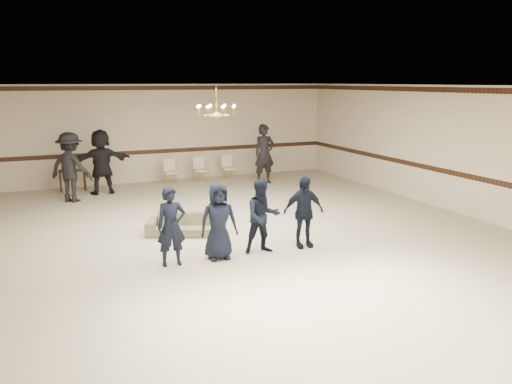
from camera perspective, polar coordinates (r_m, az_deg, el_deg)
room at (r=10.68m, az=-2.61°, el=3.12°), size 12.01×14.01×3.21m
chair_rail at (r=17.41m, az=-10.72°, el=4.48°), size 12.00×0.02×0.14m
crown_molding at (r=17.26m, az=-11.00°, el=11.33°), size 12.00×0.02×0.14m
chandelier at (r=11.49m, az=-4.45°, el=10.13°), size 0.94×0.94×0.89m
boy_a at (r=9.36m, az=-9.42°, el=-3.82°), size 0.54×0.37×1.46m
boy_b at (r=9.60m, az=-4.20°, el=-3.27°), size 0.75×0.52×1.46m
boy_c at (r=9.92m, az=0.73°, el=-2.74°), size 0.77×0.63×1.46m
boy_d at (r=10.30m, az=5.32°, el=-2.22°), size 0.88×0.43×1.46m
settee at (r=11.31m, az=-7.92°, el=-3.53°), size 1.77×1.24×0.48m
adult_left at (r=15.02m, az=-19.97°, el=2.61°), size 1.42×1.35×1.93m
adult_mid at (r=15.78m, az=-16.87°, el=3.25°), size 1.83×0.69×1.93m
adult_right at (r=16.72m, az=0.95°, el=4.26°), size 0.71×0.47×1.93m
banquet_chair_left at (r=16.79m, az=-9.49°, el=2.22°), size 0.41×0.41×0.83m
banquet_chair_mid at (r=17.04m, az=-6.22°, el=2.46°), size 0.42×0.42×0.83m
banquet_chair_right at (r=17.36m, az=-3.06°, el=2.70°), size 0.43×0.43×0.83m
console_table at (r=16.57m, az=-19.77°, el=1.23°), size 0.80×0.37×0.66m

